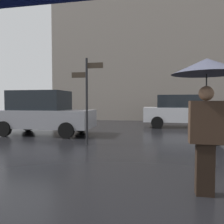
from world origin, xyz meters
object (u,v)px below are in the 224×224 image
(parked_car_right, at_px, (43,112))
(street_signpost, at_px, (87,92))
(parked_car_left, at_px, (181,111))
(pedestrian_with_umbrella, at_px, (206,87))

(parked_car_right, height_order, street_signpost, street_signpost)
(parked_car_left, distance_m, parked_car_right, 7.43)
(parked_car_right, xyz_separation_m, street_signpost, (2.64, -1.92, 0.79))
(parked_car_left, bearing_deg, parked_car_right, -164.91)
(pedestrian_with_umbrella, xyz_separation_m, street_signpost, (-3.00, 3.48, 0.09))
(pedestrian_with_umbrella, bearing_deg, parked_car_left, 97.42)
(pedestrian_with_umbrella, height_order, parked_car_right, pedestrian_with_umbrella)
(pedestrian_with_umbrella, relative_size, parked_car_right, 0.49)
(pedestrian_with_umbrella, xyz_separation_m, parked_car_right, (-5.64, 5.40, -0.70))
(parked_car_right, bearing_deg, pedestrian_with_umbrella, -51.95)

